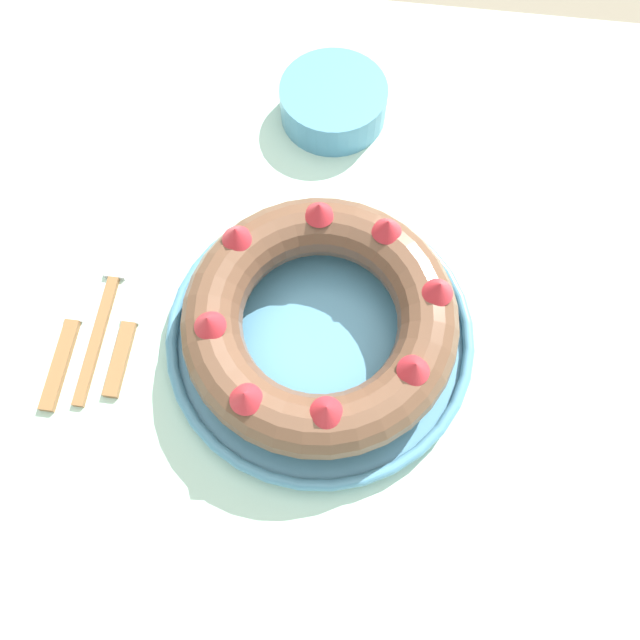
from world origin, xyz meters
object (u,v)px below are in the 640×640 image
at_px(fork, 107,301).
at_px(side_bowl, 330,102).
at_px(serving_dish, 320,335).
at_px(bundt_cake, 320,320).
at_px(cake_knife, 129,326).
at_px(serving_knife, 72,324).

height_order(fork, side_bowl, side_bowl).
xyz_separation_m(serving_dish, bundt_cake, (0.00, 0.00, 0.04)).
bearing_deg(serving_dish, fork, 176.72).
xyz_separation_m(cake_knife, side_bowl, (0.19, 0.33, 0.02)).
bearing_deg(fork, serving_knife, -129.10).
height_order(cake_knife, side_bowl, side_bowl).
bearing_deg(bundt_cake, serving_dish, -141.65).
distance_m(serving_knife, side_bowl, 0.42).
relative_size(bundt_cake, cake_knife, 1.50).
distance_m(fork, cake_knife, 0.04).
bearing_deg(fork, serving_dish, 1.99).
bearing_deg(side_bowl, fork, -126.06).
distance_m(serving_dish, cake_knife, 0.21).
bearing_deg(fork, side_bowl, 59.20).
height_order(serving_dish, serving_knife, serving_dish).
height_order(bundt_cake, serving_knife, bundt_cake).
relative_size(serving_knife, cake_knife, 1.21).
distance_m(serving_knife, cake_knife, 0.06).
xyz_separation_m(serving_dish, fork, (-0.24, 0.01, -0.01)).
xyz_separation_m(fork, side_bowl, (0.22, 0.30, 0.02)).
height_order(fork, serving_knife, serving_knife).
bearing_deg(bundt_cake, side_bowl, 94.86).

